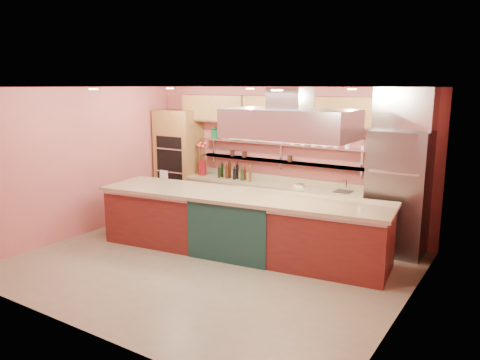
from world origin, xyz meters
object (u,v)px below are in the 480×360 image
Objects in this scene: green_canister at (253,137)px; kitchen_scale at (300,185)px; flower_vase at (202,168)px; copper_kettle at (234,136)px; island at (240,224)px; refrigerator at (398,193)px.

kitchen_scale is at bearing -10.65° from green_canister.
flower_vase is 1.72× the size of copper_kettle.
island is at bearing -97.07° from kitchen_scale.
kitchen_scale is 1.45m from green_canister.
kitchen_scale is (2.31, 0.00, -0.11)m from flower_vase.
kitchen_scale is at bearing 66.84° from island.
green_canister is at bearing 10.95° from flower_vase.
copper_kettle is (-3.47, 0.23, 0.74)m from refrigerator.
island is at bearing -53.49° from copper_kettle.
island is at bearing -65.51° from green_canister.
flower_vase is at bearing 135.15° from island.
island reaches higher than kitchen_scale.
flower_vase reaches higher than island.
island is (-2.23, -1.44, -0.53)m from refrigerator.
copper_kettle is at bearing 18.40° from flower_vase.
kitchen_scale is (0.41, 1.45, 0.46)m from island.
refrigerator reaches higher than kitchen_scale.
island is 28.62× the size of green_canister.
kitchen_scale is 1.04× the size of green_canister.
island is 2.46m from flower_vase.
flower_vase is (-4.13, 0.01, 0.04)m from refrigerator.
kitchen_scale is at bearing 179.69° from refrigerator.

